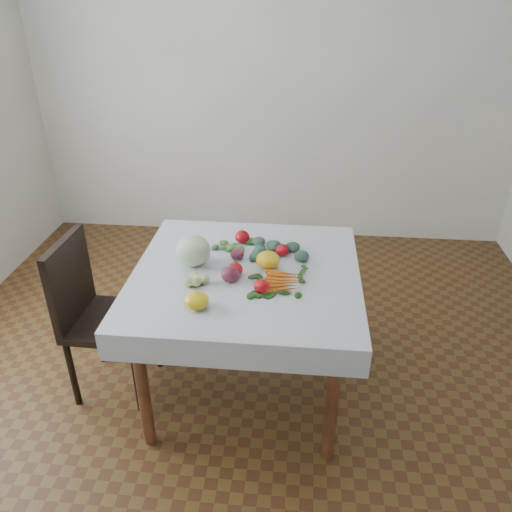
{
  "coord_description": "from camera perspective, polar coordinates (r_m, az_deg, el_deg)",
  "views": [
    {
      "loc": [
        0.26,
        -2.13,
        2.03
      ],
      "look_at": [
        0.05,
        0.05,
        0.82
      ],
      "focal_mm": 35.0,
      "sensor_mm": 36.0,
      "label": 1
    }
  ],
  "objects": [
    {
      "name": "onion_b",
      "position": [
        2.4,
        -3.0,
        -2.08
      ],
      "size": [
        0.11,
        0.11,
        0.08
      ],
      "primitive_type": "ellipsoid",
      "rotation": [
        0.0,
        0.0,
        -0.36
      ],
      "color": "#581930",
      "rests_on": "tablecloth"
    },
    {
      "name": "basil_bunch",
      "position": [
        2.37,
        2.35,
        -3.34
      ],
      "size": [
        0.27,
        0.18,
        0.01
      ],
      "color": "#245219",
      "rests_on": "tablecloth"
    },
    {
      "name": "dill_bunch",
      "position": [
        2.73,
        -2.48,
        1.46
      ],
      "size": [
        0.22,
        0.19,
        0.02
      ],
      "color": "#4A893E",
      "rests_on": "tablecloth"
    },
    {
      "name": "heirloom_back",
      "position": [
        2.5,
        1.37,
        -0.44
      ],
      "size": [
        0.13,
        0.13,
        0.08
      ],
      "primitive_type": "ellipsoid",
      "rotation": [
        0.0,
        0.0,
        -0.1
      ],
      "color": "yellow",
      "rests_on": "tablecloth"
    },
    {
      "name": "tomato_c",
      "position": [
        2.62,
        3.02,
        0.67
      ],
      "size": [
        0.09,
        0.09,
        0.06
      ],
      "primitive_type": "ellipsoid",
      "rotation": [
        0.0,
        0.0,
        -0.32
      ],
      "color": "#B90C16",
      "rests_on": "tablecloth"
    },
    {
      "name": "tomato_b",
      "position": [
        2.45,
        -2.41,
        -1.49
      ],
      "size": [
        0.08,
        0.08,
        0.06
      ],
      "primitive_type": "ellipsoid",
      "rotation": [
        0.0,
        0.0,
        -0.11
      ],
      "color": "#B90C16",
      "rests_on": "tablecloth"
    },
    {
      "name": "kale_bunch",
      "position": [
        2.66,
        2.72,
        0.82
      ],
      "size": [
        0.31,
        0.24,
        0.04
      ],
      "color": "#355744",
      "rests_on": "tablecloth"
    },
    {
      "name": "table",
      "position": [
        2.54,
        -1.12,
        -3.73
      ],
      "size": [
        1.0,
        1.0,
        0.75
      ],
      "color": "brown",
      "rests_on": "ground"
    },
    {
      "name": "back_wall",
      "position": [
        4.19,
        2.13,
        19.63
      ],
      "size": [
        4.0,
        0.04,
        2.7
      ],
      "primitive_type": "cube",
      "color": "silver",
      "rests_on": "ground"
    },
    {
      "name": "chair",
      "position": [
        2.77,
        -18.1,
        -5.62
      ],
      "size": [
        0.42,
        0.42,
        0.91
      ],
      "color": "black",
      "rests_on": "ground"
    },
    {
      "name": "carrot_bunch",
      "position": [
        2.38,
        3.08,
        -2.91
      ],
      "size": [
        0.19,
        0.22,
        0.03
      ],
      "color": "#CE4D16",
      "rests_on": "tablecloth"
    },
    {
      "name": "tomatillo_cluster",
      "position": [
        2.39,
        -6.92,
        -2.81
      ],
      "size": [
        0.13,
        0.11,
        0.04
      ],
      "color": "#B3CD76",
      "rests_on": "tablecloth"
    },
    {
      "name": "tomato_d",
      "position": [
        2.31,
        0.65,
        -3.48
      ],
      "size": [
        0.09,
        0.09,
        0.06
      ],
      "primitive_type": "ellipsoid",
      "rotation": [
        0.0,
        0.0,
        0.17
      ],
      "color": "#B90C16",
      "rests_on": "tablecloth"
    },
    {
      "name": "tomato_a",
      "position": [
        2.75,
        -1.58,
        2.21
      ],
      "size": [
        0.1,
        0.1,
        0.07
      ],
      "primitive_type": "ellipsoid",
      "rotation": [
        0.0,
        0.0,
        -0.3
      ],
      "color": "#B90C16",
      "rests_on": "tablecloth"
    },
    {
      "name": "onion_a",
      "position": [
        2.59,
        -2.17,
        0.23
      ],
      "size": [
        0.09,
        0.09,
        0.06
      ],
      "primitive_type": "ellipsoid",
      "rotation": [
        0.0,
        0.0,
        -0.33
      ],
      "color": "#581930",
      "rests_on": "tablecloth"
    },
    {
      "name": "ground",
      "position": [
        2.95,
        -1.0,
        -14.48
      ],
      "size": [
        4.0,
        4.0,
        0.0
      ],
      "primitive_type": "plane",
      "color": "#553C1A"
    },
    {
      "name": "cabbage",
      "position": [
        2.53,
        -7.18,
        0.62
      ],
      "size": [
        0.22,
        0.22,
        0.16
      ],
      "primitive_type": "ellipsoid",
      "rotation": [
        0.0,
        0.0,
        -0.36
      ],
      "color": "beige",
      "rests_on": "tablecloth"
    },
    {
      "name": "tablecloth",
      "position": [
        2.49,
        -1.14,
        -1.81
      ],
      "size": [
        1.12,
        1.12,
        0.01
      ],
      "primitive_type": "cube",
      "color": "silver",
      "rests_on": "table"
    },
    {
      "name": "heirloom_front",
      "position": [
        2.22,
        -6.8,
        -5.07
      ],
      "size": [
        0.14,
        0.14,
        0.08
      ],
      "primitive_type": "ellipsoid",
      "rotation": [
        0.0,
        0.0,
        -0.3
      ],
      "color": "yellow",
      "rests_on": "tablecloth"
    }
  ]
}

